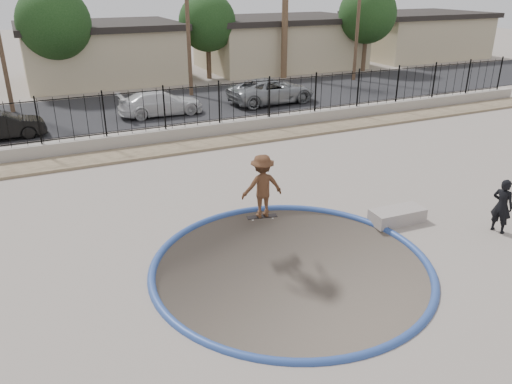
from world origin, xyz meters
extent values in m
cube|color=gray|center=(0.00, 12.00, -1.10)|extent=(120.00, 120.00, 2.20)
torus|color=#2B478C|center=(0.00, -1.00, 0.00)|extent=(7.04, 7.04, 0.20)
cube|color=#9C8B66|center=(0.00, 9.20, 0.06)|extent=(42.00, 1.60, 0.11)
cube|color=gray|center=(0.00, 10.30, 0.30)|extent=(42.00, 0.45, 0.60)
cube|color=black|center=(0.00, 10.30, 0.72)|extent=(40.00, 0.04, 0.03)
cube|color=black|center=(0.00, 10.30, 2.30)|extent=(40.00, 0.04, 0.04)
cube|color=black|center=(0.00, 17.00, 0.02)|extent=(90.00, 8.00, 0.04)
cube|color=#BEAE87|center=(0.00, 26.50, 1.75)|extent=(10.00, 8.00, 3.50)
cube|color=black|center=(0.00, 26.50, 3.70)|extent=(10.60, 8.60, 0.40)
cube|color=#BEAE87|center=(14.00, 26.50, 1.75)|extent=(12.00, 8.00, 3.50)
cube|color=black|center=(14.00, 26.50, 3.70)|extent=(12.60, 8.60, 0.40)
cube|color=#BEAE87|center=(28.00, 26.50, 1.75)|extent=(11.00, 8.00, 3.50)
cube|color=black|center=(28.00, 26.50, 3.70)|extent=(11.60, 8.60, 0.40)
cylinder|color=brown|center=(12.00, 22.00, 5.00)|extent=(0.44, 0.44, 10.00)
cylinder|color=#473323|center=(4.00, 19.00, 4.75)|extent=(0.24, 0.24, 9.50)
cylinder|color=#473323|center=(16.00, 19.00, 4.50)|extent=(0.24, 0.24, 9.00)
cylinder|color=#473323|center=(-3.00, 23.00, 1.50)|extent=(0.34, 0.34, 3.00)
sphere|color=#143311|center=(-3.00, 23.00, 4.20)|extent=(4.32, 4.32, 4.32)
cylinder|color=#473323|center=(7.00, 24.00, 1.38)|extent=(0.34, 0.34, 2.75)
sphere|color=#143311|center=(7.00, 24.00, 3.85)|extent=(3.96, 3.96, 3.96)
cylinder|color=#473323|center=(19.00, 22.00, 1.50)|extent=(0.34, 0.34, 3.00)
sphere|color=#143311|center=(19.00, 22.00, 4.20)|extent=(4.32, 4.32, 4.32)
imported|color=brown|center=(0.50, 1.72, 0.95)|extent=(1.29, 0.82, 1.90)
cube|color=black|center=(0.50, 1.72, 0.07)|extent=(0.93, 0.42, 0.02)
cylinder|color=silver|center=(0.19, 1.70, 0.03)|extent=(0.06, 0.05, 0.06)
cylinder|color=silver|center=(0.23, 1.87, 0.03)|extent=(0.06, 0.05, 0.06)
cylinder|color=silver|center=(0.78, 1.57, 0.03)|extent=(0.06, 0.05, 0.06)
cylinder|color=silver|center=(0.82, 1.73, 0.03)|extent=(0.06, 0.05, 0.06)
imported|color=black|center=(6.19, -1.82, 0.79)|extent=(0.52, 0.66, 1.57)
cube|color=gray|center=(4.00, -0.15, 0.20)|extent=(1.63, 0.78, 0.40)
imported|color=black|center=(-6.50, 13.77, 0.65)|extent=(3.76, 1.46, 1.22)
imported|color=silver|center=(1.04, 15.00, 0.66)|extent=(4.34, 1.78, 1.26)
imported|color=gray|center=(7.50, 15.00, 0.74)|extent=(5.18, 2.63, 1.40)
camera|label=1|loc=(-5.31, -10.31, 6.56)|focal=35.00mm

